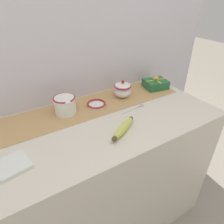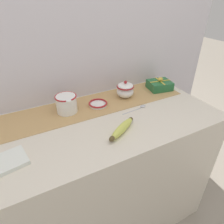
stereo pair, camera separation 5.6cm
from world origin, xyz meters
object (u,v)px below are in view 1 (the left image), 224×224
at_px(cream_pitcher, 65,105).
at_px(napkin_stack, 13,165).
at_px(gift_box, 155,84).
at_px(sugar_bowl, 123,90).
at_px(small_dish, 96,104).
at_px(banana, 123,128).
at_px(spoon, 140,106).

height_order(cream_pitcher, napkin_stack, cream_pitcher).
relative_size(cream_pitcher, gift_box, 0.82).
xyz_separation_m(napkin_stack, gift_box, (0.99, 0.26, 0.02)).
distance_m(cream_pitcher, sugar_bowl, 0.39).
bearing_deg(gift_box, sugar_bowl, 178.53).
bearing_deg(napkin_stack, small_dish, 26.46).
bearing_deg(cream_pitcher, banana, -59.60).
relative_size(cream_pitcher, spoon, 0.82).
bearing_deg(spoon, small_dish, 142.31).
bearing_deg(napkin_stack, spoon, 8.80).
height_order(cream_pitcher, gift_box, cream_pitcher).
relative_size(sugar_bowl, small_dish, 1.00).
relative_size(sugar_bowl, banana, 0.56).
bearing_deg(banana, sugar_bowl, 56.60).
xyz_separation_m(cream_pitcher, spoon, (0.40, -0.16, -0.05)).
relative_size(small_dish, banana, 0.56).
bearing_deg(sugar_bowl, gift_box, -1.47).
distance_m(small_dish, banana, 0.29).
bearing_deg(small_dish, gift_box, 1.45).
relative_size(sugar_bowl, spoon, 0.66).
xyz_separation_m(banana, spoon, (0.22, 0.15, -0.02)).
xyz_separation_m(cream_pitcher, gift_box, (0.66, -0.01, -0.02)).
bearing_deg(gift_box, banana, -147.82).
relative_size(sugar_bowl, gift_box, 0.66).
distance_m(napkin_stack, gift_box, 1.02).
bearing_deg(spoon, cream_pitcher, 153.10).
xyz_separation_m(small_dish, napkin_stack, (-0.51, -0.25, -0.00)).
bearing_deg(banana, cream_pitcher, 120.40).
height_order(small_dish, napkin_stack, small_dish).
relative_size(banana, spoon, 1.17).
xyz_separation_m(sugar_bowl, banana, (-0.20, -0.31, -0.03)).
height_order(banana, spoon, banana).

